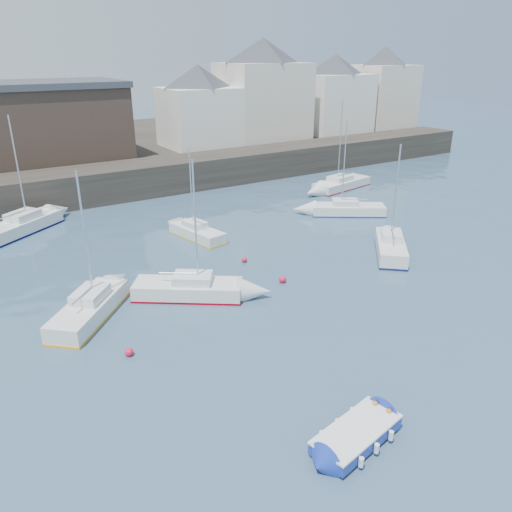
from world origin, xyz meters
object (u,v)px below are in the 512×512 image
sailboat_d (348,209)px  sailboat_a (89,308)px  blue_dinghy (356,435)px  buoy_mid (282,282)px  sailboat_b (189,289)px  sailboat_c (391,247)px  buoy_far (244,262)px  sailboat_g (341,184)px  sailboat_h (22,225)px  sailboat_f (197,232)px  buoy_near (129,356)px

sailboat_d → sailboat_a: bearing=-165.2°
blue_dinghy → buoy_mid: blue_dinghy is taller
sailboat_a → sailboat_b: bearing=-6.3°
sailboat_c → buoy_far: bearing=155.4°
sailboat_b → sailboat_g: bearing=30.3°
sailboat_d → buoy_mid: sailboat_d is taller
blue_dinghy → sailboat_h: (-6.32, 30.79, 0.19)m
sailboat_c → sailboat_f: 14.16m
sailboat_a → sailboat_h: bearing=92.7°
sailboat_a → sailboat_f: size_ratio=1.17×
sailboat_g → sailboat_a: bearing=-155.6°
blue_dinghy → buoy_far: (5.24, 16.45, -0.38)m
sailboat_b → buoy_far: (5.34, 2.66, -0.52)m
sailboat_c → sailboat_d: bearing=66.3°
sailboat_f → sailboat_g: (19.01, 5.30, 0.03)m
sailboat_b → sailboat_f: size_ratio=1.20×
sailboat_b → buoy_far: sailboat_b is taller
blue_dinghy → sailboat_c: sailboat_c is taller
sailboat_f → buoy_near: (-9.64, -12.52, -0.47)m
sailboat_a → sailboat_d: sailboat_d is taller
blue_dinghy → sailboat_a: size_ratio=0.49×
sailboat_c → buoy_far: 10.22m
sailboat_a → sailboat_b: sailboat_b is taller
buoy_near → buoy_far: size_ratio=1.10×
sailboat_h → buoy_far: 18.42m
sailboat_c → sailboat_f: size_ratio=1.13×
sailboat_b → buoy_near: bearing=-141.0°
sailboat_g → buoy_near: (-28.65, -17.82, -0.50)m
sailboat_g → buoy_far: sailboat_g is taller
sailboat_d → sailboat_g: bearing=52.2°
sailboat_h → buoy_mid: sailboat_h is taller
blue_dinghy → sailboat_d: size_ratio=0.49×
blue_dinghy → buoy_mid: bearing=66.0°
sailboat_d → sailboat_h: (-24.56, 10.11, 0.10)m
sailboat_c → sailboat_h: bearing=138.3°
sailboat_c → sailboat_h: size_ratio=0.85×
sailboat_a → sailboat_b: 5.48m
sailboat_a → buoy_near: size_ratio=18.93×
sailboat_g → buoy_mid: size_ratio=19.94×
blue_dinghy → buoy_near: blue_dinghy is taller
buoy_near → sailboat_d: bearing=25.0°
sailboat_g → sailboat_h: (-29.95, 3.15, 0.08)m
blue_dinghy → sailboat_f: sailboat_f is taller
blue_dinghy → sailboat_d: sailboat_d is taller
sailboat_b → sailboat_h: (-6.22, 17.00, 0.06)m
buoy_near → sailboat_a: bearing=96.6°
sailboat_g → buoy_near: size_ratio=21.49×
sailboat_f → buoy_near: bearing=-127.6°
sailboat_f → sailboat_h: 13.83m
blue_dinghy → sailboat_c: (14.52, 12.21, 0.19)m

